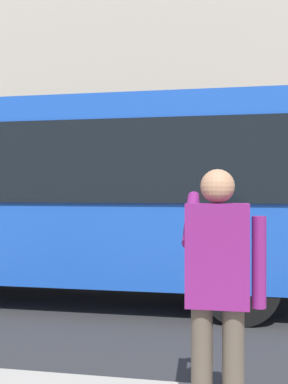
# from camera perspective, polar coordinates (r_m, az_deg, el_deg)

# --- Properties ---
(ground_plane) EXTENTS (60.00, 60.00, 0.00)m
(ground_plane) POSITION_cam_1_polar(r_m,az_deg,el_deg) (7.46, 10.60, -13.08)
(ground_plane) COLOR #2B2B2D
(building_facade_far) EXTENTS (28.00, 1.55, 12.00)m
(building_facade_far) POSITION_cam_1_polar(r_m,az_deg,el_deg) (14.69, 10.73, 17.11)
(building_facade_far) COLOR #A89E8E
(building_facade_far) RESTS_ON ground_plane
(red_bus) EXTENTS (9.05, 2.54, 3.08)m
(red_bus) POSITION_cam_1_polar(r_m,az_deg,el_deg) (7.70, -11.53, -0.03)
(red_bus) COLOR #1947AD
(red_bus) RESTS_ON ground_plane
(pedestrian_photographer) EXTENTS (0.53, 0.52, 1.70)m
(pedestrian_photographer) POSITION_cam_1_polar(r_m,az_deg,el_deg) (3.08, 9.08, -10.53)
(pedestrian_photographer) COLOR #4C4238
(pedestrian_photographer) RESTS_ON sidewalk_curb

